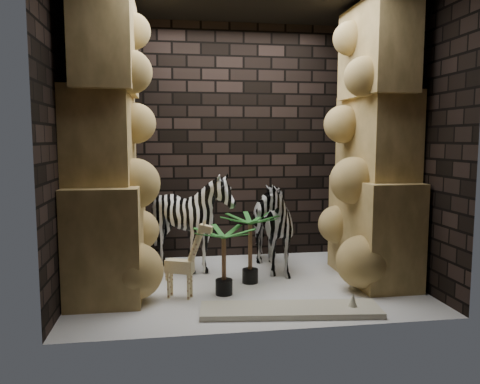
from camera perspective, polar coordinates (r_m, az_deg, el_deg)
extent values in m
plane|color=silver|center=(5.13, 0.64, -11.03)|extent=(3.50, 3.50, 0.00)
plane|color=black|center=(6.13, -1.25, 6.07)|extent=(3.50, 0.00, 3.50)
plane|color=black|center=(3.66, 3.85, 5.83)|extent=(3.50, 0.00, 3.50)
plane|color=black|center=(4.92, -19.99, 5.61)|extent=(0.00, 3.00, 3.00)
plane|color=black|center=(5.46, 19.21, 5.68)|extent=(0.00, 3.00, 3.00)
imported|color=white|center=(5.52, 2.93, -3.01)|extent=(0.71, 1.14, 1.27)
imported|color=white|center=(5.49, -5.93, -4.17)|extent=(0.98, 1.20, 1.06)
cube|color=beige|center=(4.35, 6.10, -13.97)|extent=(1.63, 0.57, 0.05)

